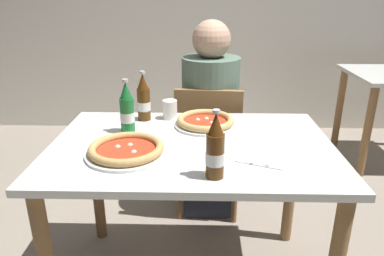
% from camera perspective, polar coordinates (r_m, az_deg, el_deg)
% --- Properties ---
extents(dining_table_main, '(1.20, 0.80, 0.75)m').
position_cam_1_polar(dining_table_main, '(1.58, -0.04, -6.22)').
color(dining_table_main, silver).
rests_on(dining_table_main, ground_plane).
extents(chair_behind_table, '(0.43, 0.43, 0.85)m').
position_cam_1_polar(chair_behind_table, '(2.20, 2.69, -2.48)').
color(chair_behind_table, olive).
rests_on(chair_behind_table, ground_plane).
extents(diner_seated, '(0.34, 0.34, 1.21)m').
position_cam_1_polar(diner_seated, '(2.21, 2.86, 0.46)').
color(diner_seated, '#2D3342').
rests_on(diner_seated, ground_plane).
extents(pizza_margherita_near, '(0.32, 0.32, 0.04)m').
position_cam_1_polar(pizza_margherita_near, '(1.44, -10.37, -3.42)').
color(pizza_margherita_near, white).
rests_on(pizza_margherita_near, dining_table_main).
extents(pizza_marinara_far, '(0.30, 0.30, 0.04)m').
position_cam_1_polar(pizza_marinara_far, '(1.72, 2.14, 1.02)').
color(pizza_marinara_far, white).
rests_on(pizza_marinara_far, dining_table_main).
extents(beer_bottle_left, '(0.07, 0.07, 0.25)m').
position_cam_1_polar(beer_bottle_left, '(1.65, -10.28, 2.79)').
color(beer_bottle_left, '#196B2D').
rests_on(beer_bottle_left, dining_table_main).
extents(beer_bottle_center, '(0.07, 0.07, 0.25)m').
position_cam_1_polar(beer_bottle_center, '(1.79, -7.69, 4.47)').
color(beer_bottle_center, '#512D0F').
rests_on(beer_bottle_center, dining_table_main).
extents(beer_bottle_right, '(0.07, 0.07, 0.25)m').
position_cam_1_polar(beer_bottle_right, '(1.23, 3.71, -3.44)').
color(beer_bottle_right, '#512D0F').
rests_on(beer_bottle_right, dining_table_main).
extents(napkin_with_cutlery, '(0.23, 0.23, 0.01)m').
position_cam_1_polar(napkin_with_cutlery, '(1.44, 11.35, -4.36)').
color(napkin_with_cutlery, white).
rests_on(napkin_with_cutlery, dining_table_main).
extents(paper_cup, '(0.07, 0.07, 0.09)m').
position_cam_1_polar(paper_cup, '(1.81, -3.52, 2.95)').
color(paper_cup, white).
rests_on(paper_cup, dining_table_main).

